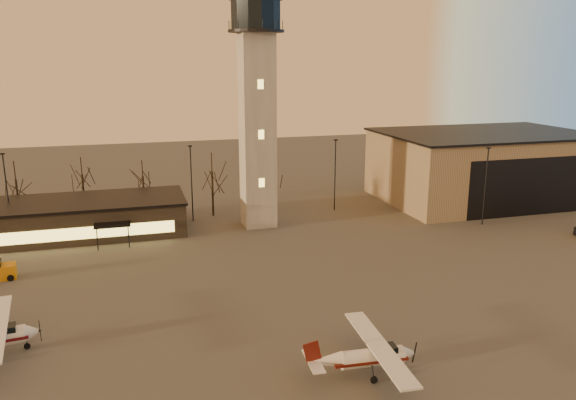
{
  "coord_description": "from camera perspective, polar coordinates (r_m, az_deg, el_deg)",
  "views": [
    {
      "loc": [
        -15.75,
        -38.29,
        20.91
      ],
      "look_at": [
        -0.93,
        13.0,
        7.47
      ],
      "focal_mm": 35.0,
      "sensor_mm": 36.0,
      "label": 1
    }
  ],
  "objects": [
    {
      "name": "ground",
      "position": [
        46.38,
        5.72,
        -12.74
      ],
      "size": [
        220.0,
        220.0,
        0.0
      ],
      "primitive_type": "plane",
      "color": "#454240",
      "rests_on": "ground"
    },
    {
      "name": "control_tower",
      "position": [
        70.23,
        -3.17,
        10.37
      ],
      "size": [
        6.8,
        6.8,
        32.6
      ],
      "color": "gray",
      "rests_on": "ground"
    },
    {
      "name": "hangar",
      "position": [
        90.27,
        19.22,
        3.29
      ],
      "size": [
        30.6,
        20.6,
        10.3
      ],
      "color": "#998364",
      "rests_on": "ground"
    },
    {
      "name": "terminal",
      "position": [
        72.99,
        -20.46,
        -1.67
      ],
      "size": [
        25.4,
        12.2,
        4.3
      ],
      "color": "black",
      "rests_on": "ground"
    },
    {
      "name": "light_poles",
      "position": [
        72.84,
        -2.85,
        1.82
      ],
      "size": [
        58.5,
        12.25,
        10.14
      ],
      "color": "black",
      "rests_on": "ground"
    },
    {
      "name": "tree_row",
      "position": [
        78.9,
        -14.34,
        2.75
      ],
      "size": [
        37.2,
        9.2,
        8.8
      ],
      "color": "black",
      "rests_on": "ground"
    },
    {
      "name": "cessna_front",
      "position": [
        40.18,
        8.69,
        -15.75
      ],
      "size": [
        8.41,
        10.62,
        2.92
      ],
      "rotation": [
        0.0,
        0.0,
        -0.06
      ],
      "color": "silver",
      "rests_on": "ground"
    }
  ]
}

